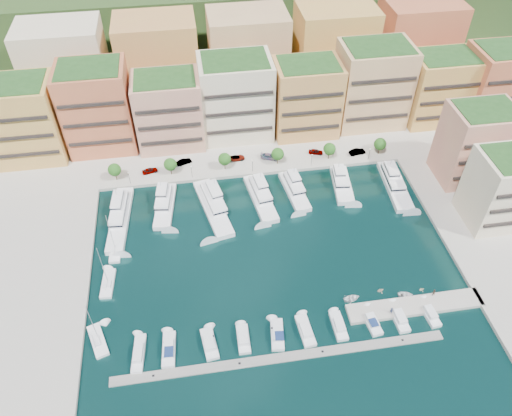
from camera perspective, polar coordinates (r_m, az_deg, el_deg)
The scene contains 65 objects.
ground at distance 128.43m, azimuth 1.68°, elevation -4.96°, with size 400.00×400.00×0.00m, color black.
north_quay at distance 174.86m, azimuth -1.93°, elevation 10.39°, with size 220.00×64.00×2.00m, color #9E998E.
east_quay at distance 145.43m, azimuth 27.17°, elevation -3.92°, with size 34.00×76.00×2.00m, color #9E998E.
west_quay at distance 130.44m, azimuth -26.00°, elevation -10.27°, with size 34.00×76.00×2.00m, color #9E998E.
hillside at distance 216.23m, azimuth -3.67°, elevation 17.36°, with size 240.00×40.00×58.00m, color #213515.
south_pontoon at distance 111.14m, azimuth 2.92°, elevation -16.76°, with size 72.00×2.20×0.35m, color gray.
finger_pier at distance 123.48m, azimuth 17.65°, elevation -10.74°, with size 32.00×5.00×2.00m, color #9E998E.
apartment_0 at distance 164.31m, azimuth -25.23°, elevation 9.02°, with size 22.00×16.50×24.80m.
apartment_1 at distance 160.25m, azimuth -17.66°, elevation 10.86°, with size 20.00×16.50×26.80m.
apartment_2 at distance 157.40m, azimuth -9.94°, elevation 10.86°, with size 20.00×15.50×22.80m.
apartment_3 at distance 158.85m, azimuth -2.31°, elevation 12.49°, with size 22.00×16.50×25.80m.
apartment_4 at distance 161.23m, azimuth 5.76°, elevation 12.40°, with size 20.00×15.50×23.80m.
apartment_5 at distance 168.45m, azimuth 13.14°, elevation 13.54°, with size 22.00×16.50×26.80m.
apartment_6 at distance 176.76m, azimuth 20.11°, elevation 12.74°, with size 20.00×15.50×22.80m.
apartment_7 at distance 184.87m, azimuth 26.10°, elevation 12.64°, with size 22.00×16.50×24.80m.
apartment_east_a at distance 154.50m, azimuth 23.80°, elevation 6.74°, with size 18.00×14.50×22.80m.
apartment_east_b at distance 143.78m, azimuth 26.76°, elevation 2.01°, with size 18.00×14.50×20.80m.
backblock_0 at distance 180.37m, azimuth -20.80°, elevation 14.57°, with size 26.00×18.00×30.00m, color beige.
backblock_1 at distance 176.45m, azimuth -11.00°, elevation 15.98°, with size 26.00×18.00×30.00m, color #C9834B.
backblock_2 at distance 177.58m, azimuth -0.92°, elevation 16.96°, with size 26.00×18.00×30.00m, color #DEB575.
backblock_3 at distance 183.67m, azimuth 8.84°, elevation 17.43°, with size 26.00×18.00×30.00m, color #CD904B.
backblock_4 at distance 194.26m, azimuth 17.77°, elevation 17.45°, with size 26.00×18.00×30.00m, color #C96B43.
tree_0 at distance 150.06m, azimuth -15.87°, elevation 4.22°, with size 3.80×3.80×5.65m.
tree_1 at distance 148.41m, azimuth -9.78°, elevation 4.93°, with size 3.80×3.80×5.65m.
tree_2 at distance 148.49m, azimuth -3.61°, elevation 5.60°, with size 3.80×3.80×5.65m.
tree_3 at distance 150.27m, azimuth 2.49°, elevation 6.19°, with size 3.80×3.80×5.65m.
tree_4 at distance 153.71m, azimuth 8.40°, elevation 6.69°, with size 3.80×3.80×5.65m.
tree_5 at distance 158.70m, azimuth 14.00°, elevation 7.10°, with size 3.80×3.80×5.65m.
lamppost_0 at distance 148.28m, azimuth -14.33°, elevation 3.57°, with size 0.30×0.30×4.20m.
lamppost_1 at distance 147.02m, azimuth -7.38°, elevation 4.36°, with size 0.30×0.30×4.20m.
lamppost_2 at distance 147.96m, azimuth -0.41°, elevation 5.08°, with size 0.30×0.30×4.20m.
lamppost_3 at distance 151.05m, azimuth 6.39°, elevation 5.71°, with size 0.30×0.30×4.20m.
lamppost_4 at distance 156.17m, azimuth 12.84°, elevation 6.23°, with size 0.30×0.30×4.20m.
yacht_0 at distance 140.46m, azimuth -15.28°, elevation -0.85°, with size 6.67×24.61×7.30m.
yacht_1 at distance 141.34m, azimuth -10.37°, elevation 0.48°, with size 6.97×18.17×7.30m.
yacht_2 at distance 139.14m, azimuth -4.97°, elevation 0.40°, with size 9.65×23.81×7.30m.
yacht_3 at distance 141.35m, azimuth 0.49°, elevation 1.45°, with size 7.38×20.14×7.30m.
yacht_4 at distance 143.90m, azimuth 4.38°, elevation 2.16°, with size 6.49×17.30×7.30m.
yacht_5 at distance 147.61m, azimuth 9.75°, elevation 2.89°, with size 6.65×16.15×7.30m.
yacht_6 at distance 150.86m, azimuth 15.52°, elevation 2.79°, with size 6.53×21.45×7.30m.
cruiser_0 at distance 113.67m, azimuth -13.26°, elevation -15.91°, with size 3.22×9.36×2.55m.
cruiser_1 at distance 112.91m, azimuth -9.93°, elevation -15.66°, with size 3.30×8.69×2.66m.
cruiser_2 at distance 112.51m, azimuth -5.33°, elevation -15.21°, with size 3.71×8.02×2.55m.
cruiser_3 at distance 112.68m, azimuth -1.45°, elevation -14.77°, with size 2.79×7.10×2.55m.
cruiser_4 at distance 113.32m, azimuth 2.45°, elevation -14.26°, with size 3.74×8.11×2.66m.
cruiser_5 at distance 114.29m, azimuth 5.68°, elevation -13.79°, with size 3.30×8.25×2.55m.
cruiser_6 at distance 115.87m, azimuth 9.43°, elevation -13.18°, with size 2.66×7.41×2.55m.
cruiser_7 at distance 117.90m, azimuth 13.05°, elevation -12.54°, with size 3.37×7.59×2.66m.
cruiser_8 at distance 120.03m, azimuth 16.02°, elevation -11.98°, with size 2.87×7.84×2.55m.
cruiser_9 at distance 122.75m, azimuth 19.20°, elevation -11.34°, with size 3.11×7.51×2.55m.
sailboat_0 at distance 117.87m, azimuth -17.61°, elevation -14.29°, with size 5.40×9.07×13.20m.
sailboat_1 at distance 126.54m, azimuth -16.56°, elevation -8.31°, with size 3.51×8.80×13.20m.
sailboat_2 at distance 132.93m, azimuth -15.74°, elevation -4.76°, with size 3.03×8.04×13.20m.
tender_1 at distance 123.70m, azimuth 14.03°, elevation -9.11°, with size 1.48×1.72×0.91m, color beige.
tender_2 at distance 124.55m, azimuth 16.71°, elevation -9.48°, with size 2.52×3.53×0.73m, color silver.
tender_3 at distance 126.67m, azimuth 18.40°, elevation -8.82°, with size 1.24×1.43×0.76m, color beige.
tender_0 at distance 120.88m, azimuth 10.90°, elevation -10.11°, with size 2.83×3.96×0.82m, color silver.
car_0 at distance 152.11m, azimuth -12.04°, elevation 4.22°, with size 1.82×4.52×1.54m, color gray.
car_1 at distance 153.56m, azimuth -8.23°, elevation 5.25°, with size 1.62×4.64×1.53m, color gray.
car_2 at distance 153.68m, azimuth -2.25°, elevation 5.75°, with size 2.33×5.05×1.40m, color gray.
car_3 at distance 153.99m, azimuth 1.57°, elevation 5.90°, with size 2.24×5.52×1.60m, color gray.
car_4 at distance 157.02m, azimuth 6.85°, elevation 6.41°, with size 1.79×4.44×1.51m, color gray.
car_5 at distance 158.89m, azimuth 11.50°, elevation 6.32°, with size 1.78×5.12×1.69m, color gray.
person_0 at distance 119.02m, azimuth 15.22°, elevation -11.22°, with size 0.70×0.46×1.91m, color #27324E.
person_1 at distance 124.93m, azimuth 19.63°, elevation -9.06°, with size 0.95×0.74×1.95m, color #48372B.
Camera 1 is at (-16.68, -82.55, 96.97)m, focal length 35.00 mm.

